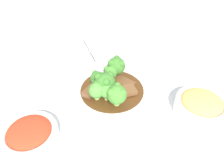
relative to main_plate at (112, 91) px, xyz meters
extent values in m
plane|color=silver|center=(0.00, 0.00, -0.01)|extent=(4.00, 4.00, 0.00)
cylinder|color=white|center=(0.00, 0.00, 0.00)|extent=(0.26, 0.26, 0.01)
torus|color=white|center=(0.00, 0.00, 0.00)|extent=(0.26, 0.26, 0.01)
cylinder|color=#4C2D14|center=(0.00, 0.00, 0.00)|extent=(0.16, 0.16, 0.00)
cube|color=brown|center=(0.01, -0.03, 0.01)|extent=(0.07, 0.06, 0.01)
cube|color=brown|center=(0.03, -0.01, 0.01)|extent=(0.04, 0.06, 0.01)
cube|color=brown|center=(0.02, 0.05, 0.01)|extent=(0.05, 0.06, 0.01)
cube|color=brown|center=(-0.05, 0.03, 0.02)|extent=(0.05, 0.03, 0.01)
cylinder|color=#8EB756|center=(-0.04, -0.02, 0.02)|extent=(0.01, 0.01, 0.01)
sphere|color=#4C8E38|center=(-0.04, -0.02, 0.04)|extent=(0.03, 0.03, 0.03)
sphere|color=#4C8E38|center=(-0.03, -0.02, 0.05)|extent=(0.01, 0.01, 0.01)
sphere|color=#4C8E38|center=(-0.04, -0.01, 0.05)|extent=(0.01, 0.01, 0.01)
sphere|color=#4C8E38|center=(-0.04, -0.03, 0.05)|extent=(0.01, 0.01, 0.01)
cylinder|color=#7FA84C|center=(-0.03, -0.05, 0.02)|extent=(0.02, 0.02, 0.01)
sphere|color=#427F2D|center=(-0.03, -0.05, 0.04)|extent=(0.05, 0.05, 0.05)
sphere|color=#427F2D|center=(-0.02, -0.04, 0.05)|extent=(0.02, 0.02, 0.02)
sphere|color=#427F2D|center=(-0.04, -0.04, 0.05)|extent=(0.02, 0.02, 0.02)
sphere|color=#427F2D|center=(-0.03, -0.06, 0.05)|extent=(0.02, 0.02, 0.02)
cylinder|color=#7FA84C|center=(-0.02, -0.03, 0.01)|extent=(0.01, 0.01, 0.01)
sphere|color=#427F2D|center=(-0.02, -0.03, 0.03)|extent=(0.04, 0.04, 0.04)
sphere|color=#427F2D|center=(-0.02, -0.02, 0.04)|extent=(0.01, 0.01, 0.01)
sphere|color=#427F2D|center=(-0.03, -0.03, 0.04)|extent=(0.01, 0.01, 0.01)
sphere|color=#427F2D|center=(-0.01, -0.03, 0.04)|extent=(0.01, 0.01, 0.01)
cylinder|color=#8EB756|center=(0.02, 0.02, 0.02)|extent=(0.01, 0.01, 0.02)
sphere|color=#427F2D|center=(0.02, 0.02, 0.04)|extent=(0.03, 0.03, 0.03)
sphere|color=#427F2D|center=(0.01, 0.03, 0.05)|extent=(0.01, 0.01, 0.01)
sphere|color=#427F2D|center=(0.01, 0.01, 0.05)|extent=(0.01, 0.01, 0.01)
sphere|color=#427F2D|center=(0.03, 0.02, 0.05)|extent=(0.01, 0.01, 0.01)
cylinder|color=#8EB756|center=(0.04, 0.03, 0.02)|extent=(0.02, 0.02, 0.02)
sphere|color=#387028|center=(0.04, 0.03, 0.04)|extent=(0.05, 0.05, 0.05)
sphere|color=#387028|center=(0.03, 0.03, 0.06)|extent=(0.02, 0.02, 0.02)
sphere|color=#387028|center=(0.05, 0.01, 0.06)|extent=(0.02, 0.02, 0.02)
sphere|color=#387028|center=(0.05, 0.04, 0.06)|extent=(0.02, 0.02, 0.02)
cylinder|color=#7FA84C|center=(-0.02, 0.04, 0.01)|extent=(0.01, 0.01, 0.01)
sphere|color=#387028|center=(-0.02, 0.04, 0.03)|extent=(0.04, 0.04, 0.04)
sphere|color=#387028|center=(-0.03, 0.03, 0.04)|extent=(0.01, 0.01, 0.01)
sphere|color=#387028|center=(-0.01, 0.03, 0.04)|extent=(0.01, 0.01, 0.01)
sphere|color=#387028|center=(-0.02, 0.05, 0.04)|extent=(0.01, 0.01, 0.01)
cylinder|color=#7FA84C|center=(-0.02, 0.00, 0.02)|extent=(0.02, 0.02, 0.02)
sphere|color=#387028|center=(-0.02, 0.00, 0.04)|extent=(0.05, 0.05, 0.05)
sphere|color=#387028|center=(-0.03, -0.01, 0.06)|extent=(0.02, 0.02, 0.02)
sphere|color=#387028|center=(-0.01, 0.00, 0.06)|extent=(0.02, 0.02, 0.02)
sphere|color=#387028|center=(-0.03, 0.01, 0.06)|extent=(0.02, 0.02, 0.02)
cylinder|color=#8EB756|center=(-0.05, 0.00, 0.02)|extent=(0.01, 0.01, 0.01)
sphere|color=#4C8E38|center=(-0.05, 0.00, 0.04)|extent=(0.04, 0.04, 0.04)
sphere|color=#4C8E38|center=(-0.05, -0.01, 0.05)|extent=(0.01, 0.01, 0.01)
sphere|color=#4C8E38|center=(-0.04, 0.01, 0.05)|extent=(0.01, 0.01, 0.01)
sphere|color=#4C8E38|center=(-0.06, 0.00, 0.05)|extent=(0.01, 0.01, 0.01)
ellipsoid|color=#B7B7BC|center=(0.03, 0.06, 0.02)|extent=(0.07, 0.08, 0.01)
cylinder|color=#B7B7BC|center=(0.08, 0.17, 0.01)|extent=(0.08, 0.17, 0.01)
cylinder|color=white|center=(-0.22, 0.01, -0.01)|extent=(0.06, 0.06, 0.01)
cylinder|color=white|center=(-0.22, 0.01, 0.01)|extent=(0.11, 0.11, 0.03)
torus|color=white|center=(-0.22, 0.01, 0.02)|extent=(0.11, 0.11, 0.01)
ellipsoid|color=red|center=(-0.22, 0.01, 0.02)|extent=(0.09, 0.09, 0.02)
cylinder|color=white|center=(0.10, -0.19, -0.01)|extent=(0.07, 0.07, 0.01)
cylinder|color=white|center=(0.10, -0.19, 0.01)|extent=(0.12, 0.12, 0.03)
torus|color=white|center=(0.10, -0.19, 0.02)|extent=(0.12, 0.12, 0.01)
ellipsoid|color=tan|center=(0.10, -0.19, 0.02)|extent=(0.09, 0.09, 0.02)
cylinder|color=white|center=(-0.02, 0.22, -0.01)|extent=(0.08, 0.08, 0.01)
torus|color=white|center=(-0.02, 0.22, 0.00)|extent=(0.08, 0.08, 0.01)
camera|label=1|loc=(-0.29, -0.29, 0.38)|focal=35.00mm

